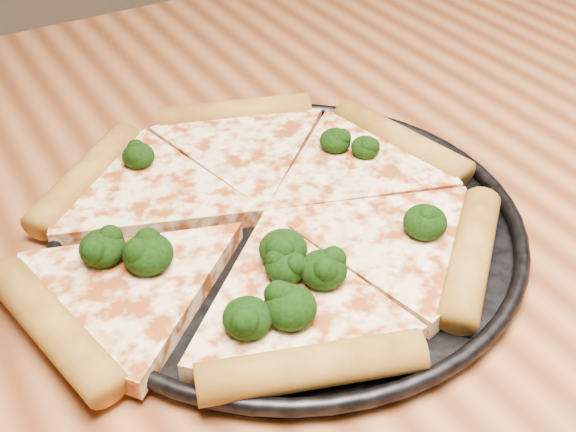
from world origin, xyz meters
TOP-DOWN VIEW (x-y plane):
  - dining_table at (0.00, 0.00)m, footprint 1.20×0.90m
  - pizza_pan at (-0.11, -0.02)m, footprint 0.35×0.35m
  - pizza at (-0.13, -0.01)m, footprint 0.37×0.35m
  - broccoli_florets at (-0.15, -0.05)m, footprint 0.25×0.24m

SIDE VIEW (x-z plane):
  - dining_table at x=0.00m, z-range 0.28..1.03m
  - pizza_pan at x=-0.11m, z-range 0.75..0.77m
  - pizza at x=-0.13m, z-range 0.75..0.78m
  - broccoli_florets at x=-0.15m, z-range 0.77..0.79m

